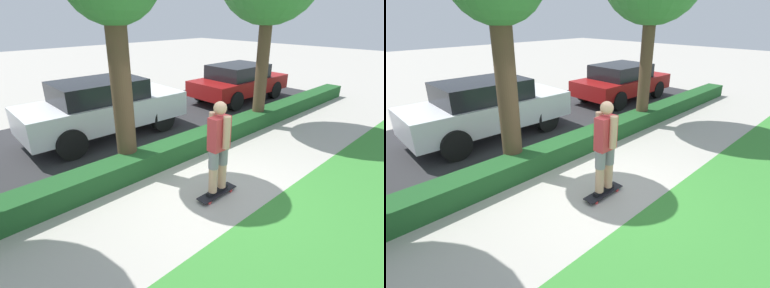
% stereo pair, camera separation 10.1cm
% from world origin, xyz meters
% --- Properties ---
extents(ground_plane, '(60.00, 60.00, 0.00)m').
position_xyz_m(ground_plane, '(0.00, 0.00, 0.00)').
color(ground_plane, '#ADA89E').
extents(grass_lawn_strip, '(18.53, 4.00, 0.01)m').
position_xyz_m(grass_lawn_strip, '(0.00, -3.00, 0.01)').
color(grass_lawn_strip, '#388433').
rests_on(grass_lawn_strip, ground_plane).
extents(street_asphalt, '(18.53, 5.00, 0.01)m').
position_xyz_m(street_asphalt, '(0.00, 4.20, 0.00)').
color(street_asphalt, '#2D2D30').
rests_on(street_asphalt, ground_plane).
extents(hedge_row, '(18.53, 0.60, 0.46)m').
position_xyz_m(hedge_row, '(0.00, 1.60, 0.23)').
color(hedge_row, '#1E5123').
rests_on(hedge_row, ground_plane).
extents(skateboard, '(0.89, 0.24, 0.08)m').
position_xyz_m(skateboard, '(-0.16, -0.19, 0.07)').
color(skateboard, black).
rests_on(skateboard, ground_plane).
extents(skater_person, '(0.51, 0.46, 1.78)m').
position_xyz_m(skater_person, '(-0.16, -0.19, 1.04)').
color(skater_person, black).
rests_on(skater_person, skateboard).
extents(parked_car_middle, '(4.52, 1.93, 1.60)m').
position_xyz_m(parked_car_middle, '(-0.10, 4.10, 0.85)').
color(parked_car_middle, silver).
rests_on(parked_car_middle, ground_plane).
extents(parked_car_rear, '(4.16, 1.94, 1.42)m').
position_xyz_m(parked_car_rear, '(5.73, 3.96, 0.76)').
color(parked_car_rear, maroon).
rests_on(parked_car_rear, ground_plane).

